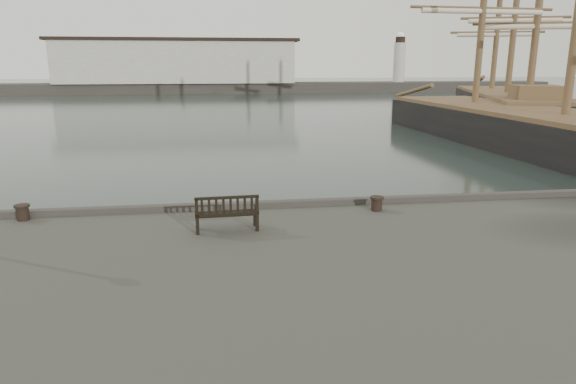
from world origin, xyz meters
The scene contains 7 objects.
ground centered at (0.00, 0.00, 0.00)m, with size 400.00×400.00×0.00m, color black.
breakwater centered at (-4.56, 92.00, 4.30)m, with size 140.00×9.50×12.20m.
bench centered at (-0.65, -2.21, 1.86)m, with size 1.65×0.63×0.93m.
bollard_left centered at (-6.24, -0.50, 1.78)m, with size 0.42×0.42×0.44m, color black.
bollard_right centered at (3.77, -0.97, 1.77)m, with size 0.40×0.40×0.42m, color black.
tall_ship_main centered at (21.35, 15.18, 0.74)m, with size 9.47×39.19×29.16m.
tall_ship_far centered at (29.33, 35.44, 0.86)m, with size 16.10×31.00×26.17m.
Camera 1 is at (-0.87, -15.02, 5.78)m, focal length 32.00 mm.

